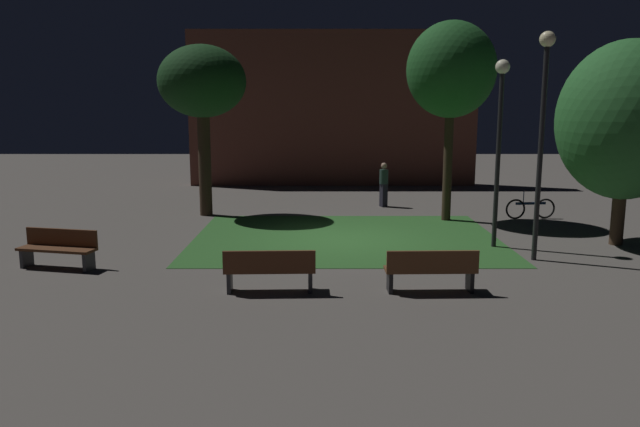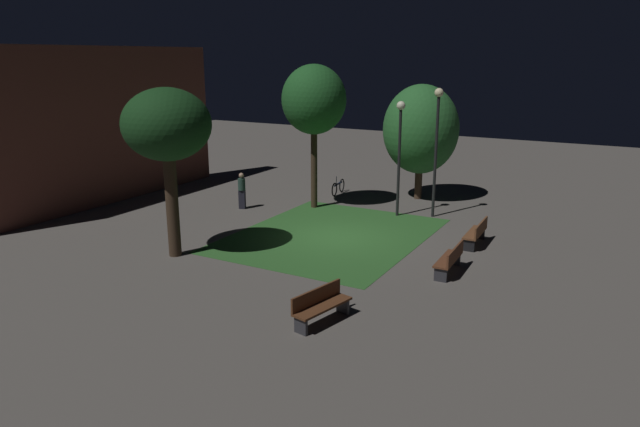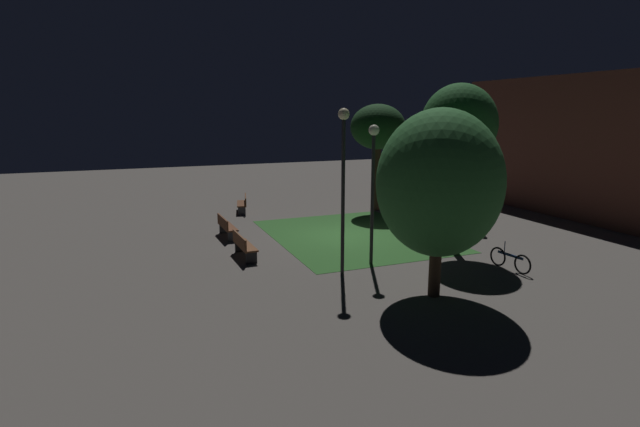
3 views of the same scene
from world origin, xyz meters
TOP-DOWN VIEW (x-y plane):
  - ground_plane at (0.00, 0.00)m, footprint 60.00×60.00m
  - grass_lawn at (0.12, 0.38)m, footprint 8.43×6.66m
  - bench_path_side at (-1.59, -4.71)m, footprint 1.81×0.54m
  - bench_corner at (1.59, -4.71)m, footprint 1.81×0.53m
  - bench_by_lamp at (-6.54, -2.84)m, footprint 1.86×0.86m
  - tree_tall_center at (7.29, -0.48)m, footprint 3.48×3.48m
  - tree_back_right at (-4.44, 3.94)m, footprint 2.87×2.87m
  - tree_back_left at (3.47, 3.01)m, footprint 2.77×2.77m
  - lamp_post_plaza_west at (4.54, -2.12)m, footprint 0.36×0.36m
  - lamp_post_near_wall at (3.96, -0.76)m, footprint 0.36×0.36m
  - bicycle at (6.26, 3.24)m, footprint 1.67×0.25m
  - pedestrian at (1.72, 5.67)m, footprint 0.32×0.33m
  - building_wall_backdrop at (-0.01, 11.88)m, footprint 13.07×0.80m

SIDE VIEW (x-z plane):
  - ground_plane at x=0.00m, z-range 0.00..0.00m
  - grass_lawn at x=0.12m, z-range 0.00..0.01m
  - bicycle at x=6.26m, z-range -0.12..0.81m
  - bench_path_side at x=-1.59m, z-range 0.04..0.92m
  - bench_corner at x=1.59m, z-range 0.04..0.92m
  - bench_by_lamp at x=-6.54m, z-range 0.04..0.92m
  - pedestrian at x=1.72m, z-range 0.05..1.66m
  - lamp_post_near_wall at x=3.96m, z-range 0.84..5.62m
  - tree_tall_center at x=7.29m, z-range 0.60..5.92m
  - building_wall_backdrop at x=-0.01m, z-range 0.00..6.97m
  - lamp_post_plaza_west at x=4.54m, z-range 0.88..6.18m
  - tree_back_right at x=-4.44m, z-range 1.54..7.14m
  - tree_back_left at x=3.47m, z-range 1.59..7.81m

